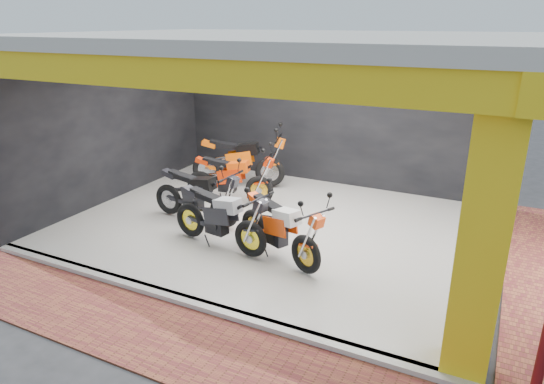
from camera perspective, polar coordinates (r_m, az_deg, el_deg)
The scene contains 15 objects.
ground at distance 8.07m, azimuth -5.58°, elevation -9.56°, with size 80.00×80.00×0.00m, color #2D2D30.
showroom_floor at distance 9.62m, azimuth 0.70°, elevation -4.15°, with size 8.00×6.00×0.10m, color white.
showroom_ceiling at distance 8.81m, azimuth 0.80°, elevation 17.50°, with size 8.40×6.40×0.20m, color beige.
back_wall at distance 11.88m, azimuth 7.34°, elevation 8.88°, with size 8.20×0.20×3.50m, color black.
left_wall at distance 11.42m, azimuth -18.30°, elevation 7.63°, with size 0.20×6.20×3.50m, color black.
corner_column at distance 5.62m, azimuth 23.68°, elevation -4.83°, with size 0.50×0.50×3.50m, color yellow.
header_beam_front at distance 6.27m, azimuth -11.54°, elevation 13.56°, with size 8.40×0.30×0.40m, color yellow.
header_beam_right at distance 7.96m, azimuth 28.45°, elevation 12.86°, with size 0.30×6.40×0.40m, color yellow.
floor_kerb at distance 7.33m, azimuth -9.90°, elevation -12.60°, with size 8.00×0.20×0.10m, color white.
paver_front at distance 6.85m, azimuth -13.85°, elevation -15.81°, with size 9.00×1.40×0.03m, color brown.
moto_hero at distance 7.56m, azimuth 4.07°, elevation -5.23°, with size 2.13×0.79×1.30m, color #E93F09, non-canonical shape.
moto_row_a at distance 8.07m, azimuth -2.58°, elevation -3.48°, with size 2.16×0.80×1.32m, color black, non-canonical shape.
moto_row_b at distance 9.26m, azimuth -5.70°, elevation -0.52°, with size 2.13×0.79×1.30m, color black, non-canonical shape.
moto_row_c at distance 10.42m, azimuth -1.51°, elevation 1.83°, with size 2.12×0.78×1.29m, color red, non-canonical shape.
moto_row_d at distance 11.51m, azimuth -0.25°, elevation 4.02°, with size 2.41×0.89×1.47m, color #FF630A, non-canonical shape.
Camera 1 is at (3.82, -5.94, 3.91)m, focal length 32.00 mm.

